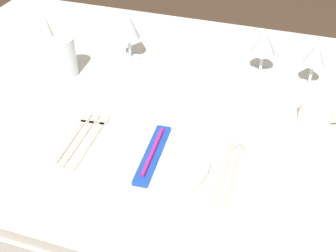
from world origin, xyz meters
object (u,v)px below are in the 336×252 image
(fork_inner, at_px, (82,137))
(wine_glass_left, at_px, (315,56))
(coffee_cup_left, at_px, (316,112))
(fork_outer, at_px, (92,139))
(toothbrush_package, at_px, (152,154))
(fork_salad, at_px, (75,134))
(wine_glass_centre, at_px, (264,44))
(wine_glass_right, at_px, (129,28))
(spoon_soup, at_px, (236,166))
(napkin_folded, at_px, (46,31))
(drink_tumbler, at_px, (65,57))
(dinner_knife, at_px, (223,173))
(dinner_plate, at_px, (152,159))

(fork_inner, xyz_separation_m, wine_glass_left, (0.53, 0.43, 0.10))
(coffee_cup_left, distance_m, wine_glass_left, 0.21)
(coffee_cup_left, bearing_deg, fork_outer, -155.77)
(toothbrush_package, xyz_separation_m, wine_glass_left, (0.33, 0.46, 0.07))
(coffee_cup_left, bearing_deg, fork_salad, -158.15)
(wine_glass_centre, height_order, wine_glass_right, wine_glass_right)
(fork_inner, distance_m, spoon_soup, 0.40)
(fork_outer, bearing_deg, fork_inner, 176.17)
(spoon_soup, xyz_separation_m, napkin_folded, (-0.71, 0.37, 0.07))
(spoon_soup, height_order, drink_tumbler, drink_tumbler)
(drink_tumbler, bearing_deg, dinner_knife, -27.12)
(wine_glass_right, xyz_separation_m, napkin_folded, (-0.28, -0.04, -0.04))
(dinner_plate, bearing_deg, wine_glass_centre, 70.05)
(toothbrush_package, bearing_deg, dinner_knife, 3.76)
(dinner_knife, height_order, wine_glass_right, wine_glass_right)
(fork_outer, height_order, wine_glass_centre, wine_glass_centre)
(fork_outer, bearing_deg, dinner_knife, -2.68)
(wine_glass_centre, relative_size, drink_tumbler, 1.15)
(fork_outer, xyz_separation_m, napkin_folded, (-0.35, 0.38, 0.07))
(fork_salad, relative_size, dinner_knife, 0.90)
(fork_salad, relative_size, wine_glass_centre, 1.45)
(wine_glass_centre, bearing_deg, dinner_plate, -109.95)
(toothbrush_package, height_order, napkin_folded, napkin_folded)
(toothbrush_package, xyz_separation_m, drink_tumbler, (-0.39, 0.30, 0.04))
(fork_salad, distance_m, coffee_cup_left, 0.63)
(dinner_plate, distance_m, napkin_folded, 0.67)
(dinner_plate, bearing_deg, coffee_cup_left, 36.70)
(fork_salad, xyz_separation_m, coffee_cup_left, (0.58, 0.23, 0.04))
(wine_glass_centre, xyz_separation_m, wine_glass_right, (-0.42, -0.05, 0.01))
(toothbrush_package, xyz_separation_m, dinner_knife, (0.17, 0.01, -0.02))
(fork_salad, height_order, wine_glass_left, wine_glass_left)
(fork_outer, relative_size, coffee_cup_left, 2.10)
(wine_glass_left, bearing_deg, wine_glass_centre, 167.36)
(wine_glass_left, bearing_deg, coffee_cup_left, -82.17)
(dinner_plate, distance_m, toothbrush_package, 0.02)
(dinner_knife, bearing_deg, fork_salad, 176.86)
(fork_inner, relative_size, napkin_folded, 1.48)
(dinner_knife, relative_size, wine_glass_centre, 1.61)
(coffee_cup_left, distance_m, napkin_folded, 0.89)
(fork_outer, xyz_separation_m, spoon_soup, (0.37, 0.02, 0.00))
(toothbrush_package, bearing_deg, spoon_soup, 12.68)
(fork_salad, xyz_separation_m, napkin_folded, (-0.30, 0.38, 0.07))
(dinner_plate, height_order, fork_salad, dinner_plate)
(toothbrush_package, relative_size, wine_glass_centre, 1.51)
(toothbrush_package, bearing_deg, wine_glass_centre, 70.05)
(wine_glass_right, distance_m, drink_tumbler, 0.22)
(fork_inner, height_order, wine_glass_left, wine_glass_left)
(dinner_knife, bearing_deg, wine_glass_centre, 88.78)
(fork_salad, bearing_deg, fork_inner, -9.11)
(toothbrush_package, xyz_separation_m, fork_outer, (-0.17, 0.03, -0.02))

